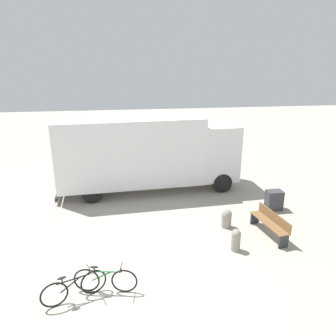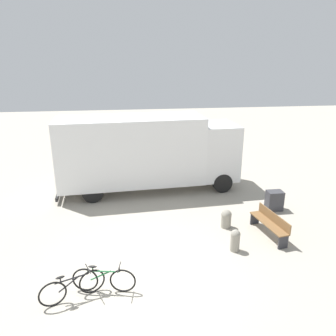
{
  "view_description": "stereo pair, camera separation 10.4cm",
  "coord_description": "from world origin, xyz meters",
  "px_view_note": "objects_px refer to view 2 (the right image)",
  "views": [
    {
      "loc": [
        -0.41,
        -7.65,
        5.8
      ],
      "look_at": [
        1.25,
        4.06,
        1.75
      ],
      "focal_mm": 35.0,
      "sensor_mm": 36.0,
      "label": 1
    },
    {
      "loc": [
        -0.3,
        -7.66,
        5.8
      ],
      "look_at": [
        1.25,
        4.06,
        1.75
      ],
      "focal_mm": 35.0,
      "sensor_mm": 36.0,
      "label": 2
    }
  ],
  "objects_px": {
    "bicycle_near": "(73,287)",
    "utility_box": "(274,200)",
    "delivery_truck": "(147,151)",
    "bicycle_middle": "(104,279)",
    "bollard_near_bench": "(235,239)",
    "park_bench": "(270,223)",
    "bollard_far_bench": "(226,218)"
  },
  "relations": [
    {
      "from": "bicycle_middle",
      "to": "bollard_far_bench",
      "type": "xyz_separation_m",
      "value": [
        4.13,
        2.86,
        -0.01
      ]
    },
    {
      "from": "delivery_truck",
      "to": "bicycle_near",
      "type": "bearing_deg",
      "value": -112.15
    },
    {
      "from": "bicycle_near",
      "to": "utility_box",
      "type": "height_order",
      "value": "utility_box"
    },
    {
      "from": "delivery_truck",
      "to": "park_bench",
      "type": "distance_m",
      "value": 6.16
    },
    {
      "from": "bicycle_near",
      "to": "bollard_near_bench",
      "type": "relative_size",
      "value": 2.14
    },
    {
      "from": "bicycle_near",
      "to": "park_bench",
      "type": "bearing_deg",
      "value": -1.09
    },
    {
      "from": "bollard_near_bench",
      "to": "utility_box",
      "type": "height_order",
      "value": "utility_box"
    },
    {
      "from": "bicycle_near",
      "to": "utility_box",
      "type": "relative_size",
      "value": 1.98
    },
    {
      "from": "bicycle_middle",
      "to": "utility_box",
      "type": "relative_size",
      "value": 2.09
    },
    {
      "from": "delivery_truck",
      "to": "bicycle_middle",
      "type": "xyz_separation_m",
      "value": [
        -1.61,
        -6.75,
        -1.46
      ]
    },
    {
      "from": "bicycle_middle",
      "to": "bollard_near_bench",
      "type": "bearing_deg",
      "value": 29.28
    },
    {
      "from": "park_bench",
      "to": "bicycle_near",
      "type": "xyz_separation_m",
      "value": [
        -6.19,
        -2.32,
        -0.1
      ]
    },
    {
      "from": "bollard_near_bench",
      "to": "utility_box",
      "type": "distance_m",
      "value": 3.59
    },
    {
      "from": "delivery_truck",
      "to": "utility_box",
      "type": "relative_size",
      "value": 10.32
    },
    {
      "from": "delivery_truck",
      "to": "bollard_far_bench",
      "type": "relative_size",
      "value": 12.01
    },
    {
      "from": "park_bench",
      "to": "bicycle_middle",
      "type": "distance_m",
      "value": 5.84
    },
    {
      "from": "delivery_truck",
      "to": "bicycle_middle",
      "type": "distance_m",
      "value": 7.1
    },
    {
      "from": "bollard_far_bench",
      "to": "utility_box",
      "type": "xyz_separation_m",
      "value": [
        2.31,
        1.12,
        0.04
      ]
    },
    {
      "from": "delivery_truck",
      "to": "utility_box",
      "type": "distance_m",
      "value": 5.75
    },
    {
      "from": "bollard_near_bench",
      "to": "utility_box",
      "type": "bearing_deg",
      "value": 46.37
    },
    {
      "from": "bicycle_near",
      "to": "bollard_near_bench",
      "type": "bearing_deg",
      "value": -3.19
    },
    {
      "from": "delivery_truck",
      "to": "utility_box",
      "type": "xyz_separation_m",
      "value": [
        4.82,
        -2.78,
        -1.44
      ]
    },
    {
      "from": "delivery_truck",
      "to": "bollard_near_bench",
      "type": "distance_m",
      "value": 6.04
    },
    {
      "from": "bollard_far_bench",
      "to": "utility_box",
      "type": "height_order",
      "value": "utility_box"
    },
    {
      "from": "park_bench",
      "to": "bollard_far_bench",
      "type": "distance_m",
      "value": 1.5
    },
    {
      "from": "bollard_near_bench",
      "to": "bollard_far_bench",
      "type": "bearing_deg",
      "value": 83.49
    },
    {
      "from": "park_bench",
      "to": "bollard_far_bench",
      "type": "height_order",
      "value": "park_bench"
    },
    {
      "from": "delivery_truck",
      "to": "utility_box",
      "type": "bearing_deg",
      "value": -33.28
    },
    {
      "from": "delivery_truck",
      "to": "park_bench",
      "type": "relative_size",
      "value": 4.43
    },
    {
      "from": "bicycle_middle",
      "to": "bollard_far_bench",
      "type": "distance_m",
      "value": 5.02
    },
    {
      "from": "delivery_truck",
      "to": "bicycle_near",
      "type": "distance_m",
      "value": 7.48
    },
    {
      "from": "bollard_near_bench",
      "to": "bicycle_middle",
      "type": "bearing_deg",
      "value": -160.79
    }
  ]
}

